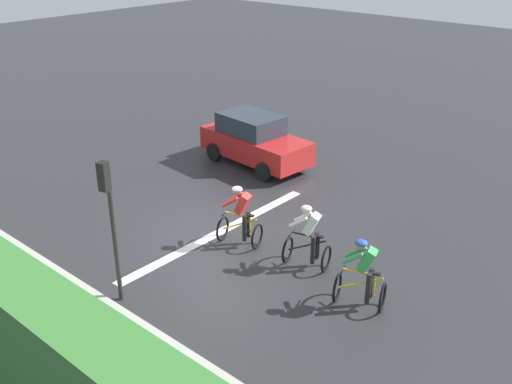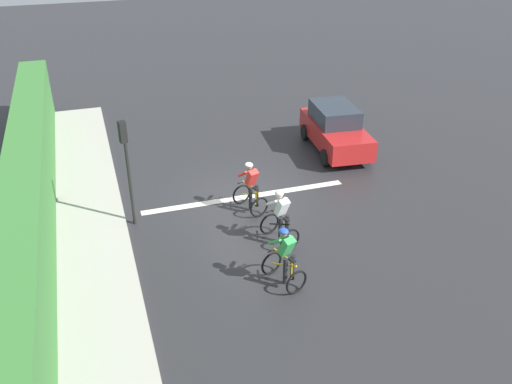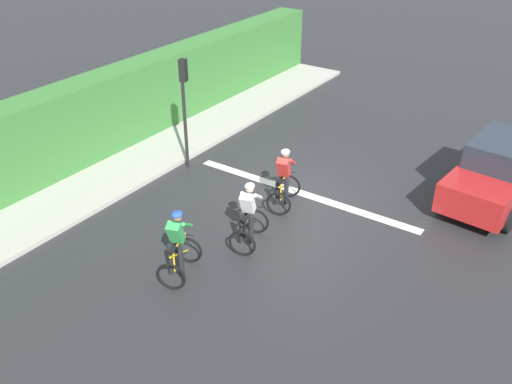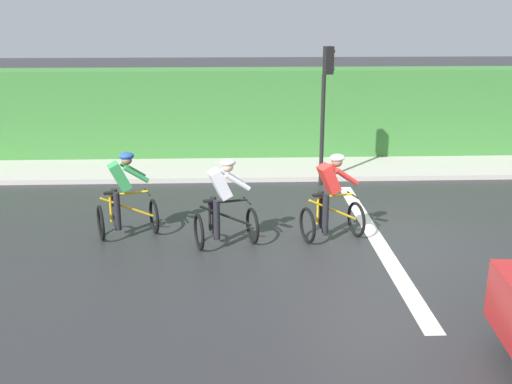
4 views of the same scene
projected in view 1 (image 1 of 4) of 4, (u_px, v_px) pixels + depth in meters
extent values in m
plane|color=#28282B|center=(220.00, 232.00, 16.33)|extent=(80.00, 80.00, 0.00)
cube|color=#ADA89E|center=(98.00, 363.00, 11.40)|extent=(2.80, 24.44, 0.12)
cube|color=tan|center=(55.00, 379.00, 10.69)|extent=(0.44, 24.44, 0.58)
cube|color=#387533|center=(31.00, 343.00, 10.08)|extent=(1.10, 24.44, 2.53)
cube|color=silver|center=(220.00, 232.00, 16.34)|extent=(7.00, 0.30, 0.01)
torus|color=black|center=(337.00, 288.00, 13.25)|extent=(0.66, 0.28, 0.68)
torus|color=black|center=(382.00, 298.00, 12.90)|extent=(0.66, 0.28, 0.68)
cylinder|color=gold|center=(360.00, 283.00, 12.97)|extent=(0.37, 0.95, 0.51)
cylinder|color=gold|center=(374.00, 285.00, 12.86)|extent=(0.04, 0.04, 0.55)
cylinder|color=gold|center=(359.00, 272.00, 12.88)|extent=(0.28, 0.69, 0.04)
cube|color=black|center=(375.00, 274.00, 12.74)|extent=(0.17, 0.24, 0.04)
cylinder|color=black|center=(343.00, 270.00, 13.01)|extent=(0.41, 0.17, 0.03)
cube|color=green|center=(367.00, 260.00, 12.68)|extent=(0.42, 0.49, 0.57)
sphere|color=#9E7051|center=(361.00, 246.00, 12.60)|extent=(0.20, 0.20, 0.20)
ellipsoid|color=#264CB2|center=(361.00, 243.00, 12.57)|extent=(0.32, 0.34, 0.14)
cylinder|color=black|center=(368.00, 289.00, 12.81)|extent=(0.12, 0.12, 0.74)
cylinder|color=black|center=(371.00, 283.00, 13.01)|extent=(0.12, 0.12, 0.74)
cylinder|color=green|center=(352.00, 259.00, 12.62)|extent=(0.24, 0.48, 0.37)
cylinder|color=green|center=(356.00, 252.00, 12.89)|extent=(0.24, 0.48, 0.37)
torus|color=black|center=(288.00, 250.00, 14.80)|extent=(0.67, 0.24, 0.68)
torus|color=black|center=(326.00, 259.00, 14.40)|extent=(0.67, 0.24, 0.68)
cylinder|color=black|center=(307.00, 245.00, 14.49)|extent=(0.31, 0.96, 0.51)
cylinder|color=black|center=(319.00, 247.00, 14.36)|extent=(0.04, 0.04, 0.55)
cylinder|color=black|center=(305.00, 235.00, 14.40)|extent=(0.24, 0.70, 0.04)
cube|color=black|center=(319.00, 236.00, 14.24)|extent=(0.16, 0.24, 0.04)
cylinder|color=black|center=(292.00, 233.00, 14.55)|extent=(0.41, 0.15, 0.03)
cube|color=white|center=(312.00, 224.00, 14.20)|extent=(0.40, 0.48, 0.57)
sphere|color=beige|center=(306.00, 211.00, 14.13)|extent=(0.20, 0.20, 0.20)
ellipsoid|color=silver|center=(306.00, 208.00, 14.10)|extent=(0.31, 0.33, 0.14)
cylinder|color=black|center=(313.00, 250.00, 14.32)|extent=(0.12, 0.12, 0.74)
cylinder|color=black|center=(316.00, 246.00, 14.52)|extent=(0.12, 0.12, 0.74)
cylinder|color=white|center=(298.00, 222.00, 14.15)|extent=(0.22, 0.48, 0.37)
cylinder|color=white|center=(303.00, 217.00, 14.42)|extent=(0.22, 0.48, 0.37)
torus|color=black|center=(223.00, 229.00, 15.81)|extent=(0.67, 0.25, 0.68)
torus|color=black|center=(257.00, 236.00, 15.42)|extent=(0.67, 0.25, 0.68)
cylinder|color=gold|center=(239.00, 224.00, 15.51)|extent=(0.32, 0.96, 0.51)
cylinder|color=gold|center=(250.00, 225.00, 15.39)|extent=(0.04, 0.04, 0.55)
cylinder|color=gold|center=(238.00, 214.00, 15.42)|extent=(0.25, 0.70, 0.04)
cube|color=black|center=(250.00, 215.00, 15.26)|extent=(0.16, 0.24, 0.04)
cylinder|color=black|center=(225.00, 213.00, 15.56)|extent=(0.41, 0.15, 0.03)
cube|color=red|center=(243.00, 204.00, 15.22)|extent=(0.40, 0.48, 0.57)
sphere|color=#9E7051|center=(237.00, 192.00, 15.15)|extent=(0.20, 0.20, 0.20)
ellipsoid|color=silver|center=(237.00, 189.00, 15.12)|extent=(0.31, 0.34, 0.14)
cylinder|color=black|center=(245.00, 228.00, 15.34)|extent=(0.12, 0.12, 0.74)
cylinder|color=black|center=(248.00, 224.00, 15.54)|extent=(0.12, 0.12, 0.74)
cylinder|color=red|center=(230.00, 202.00, 15.17)|extent=(0.22, 0.48, 0.37)
cylinder|color=red|center=(236.00, 197.00, 15.43)|extent=(0.22, 0.48, 0.37)
cube|color=#B21E1E|center=(256.00, 145.00, 20.68)|extent=(2.07, 4.24, 0.80)
cube|color=#262D38|center=(251.00, 124.00, 20.55)|extent=(1.69, 2.26, 0.66)
cylinder|color=black|center=(298.00, 159.00, 20.53)|extent=(0.28, 0.66, 0.64)
cylinder|color=black|center=(264.00, 172.00, 19.48)|extent=(0.28, 0.66, 0.64)
cylinder|color=black|center=(249.00, 141.00, 22.20)|extent=(0.28, 0.66, 0.64)
cylinder|color=black|center=(215.00, 152.00, 21.16)|extent=(0.28, 0.66, 0.64)
cube|color=#EAEACC|center=(308.00, 154.00, 19.64)|extent=(0.29, 0.11, 0.16)
cube|color=#EAEACC|center=(287.00, 162.00, 19.00)|extent=(0.29, 0.11, 0.16)
cylinder|color=black|center=(116.00, 248.00, 12.88)|extent=(0.10, 0.10, 2.70)
cube|color=black|center=(104.00, 176.00, 12.22)|extent=(0.25, 0.25, 0.64)
sphere|color=red|center=(98.00, 167.00, 12.18)|extent=(0.11, 0.11, 0.11)
sphere|color=orange|center=(100.00, 175.00, 12.27)|extent=(0.11, 0.11, 0.11)
sphere|color=green|center=(101.00, 184.00, 12.35)|extent=(0.11, 0.11, 0.11)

